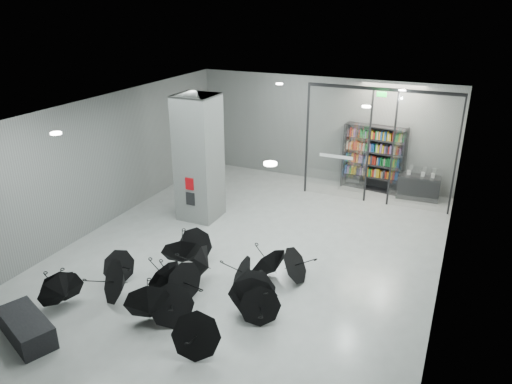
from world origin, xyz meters
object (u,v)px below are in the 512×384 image
at_px(bench, 26,328).
at_px(umbrella_cluster, 192,289).
at_px(column, 199,158).
at_px(bookshelf, 374,158).
at_px(shop_counter, 418,187).

xyz_separation_m(bench, umbrella_cluster, (2.44, 2.62, 0.05)).
distance_m(column, bookshelf, 6.65).
bearing_deg(column, umbrella_cluster, -62.38).
distance_m(column, bench, 7.06).
xyz_separation_m(column, shop_counter, (6.30, 4.47, -1.57)).
bearing_deg(shop_counter, umbrella_cluster, -118.60).
bearing_deg(shop_counter, bench, -123.37).
distance_m(bench, umbrella_cluster, 3.58).
distance_m(bench, shop_counter, 13.06).
bearing_deg(column, bookshelf, 45.98).
relative_size(shop_counter, umbrella_cluster, 0.26).
xyz_separation_m(shop_counter, umbrella_cluster, (-4.09, -8.68, -0.13)).
xyz_separation_m(column, bookshelf, (4.59, 4.75, -0.78)).
height_order(shop_counter, umbrella_cluster, umbrella_cluster).
height_order(bookshelf, umbrella_cluster, bookshelf).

